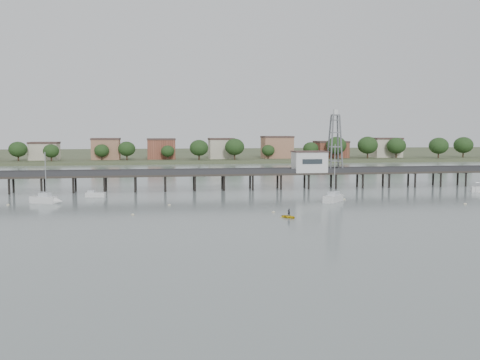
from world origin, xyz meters
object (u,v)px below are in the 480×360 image
object	(u,v)px
pier	(209,174)
lattice_tower	(335,143)
yellow_dinghy	(289,218)
sailboat_c	(336,198)
white_tender	(95,195)
sailboat_b	(49,200)

from	to	relation	value
pier	lattice_tower	xyz separation A→B (m)	(31.50, 0.00, 7.31)
lattice_tower	yellow_dinghy	world-z (taller)	lattice_tower
sailboat_c	white_tender	bearing A→B (deg)	114.20
white_tender	yellow_dinghy	distance (m)	48.24
lattice_tower	sailboat_c	bearing A→B (deg)	-108.35
lattice_tower	white_tender	bearing A→B (deg)	-170.53
sailboat_b	yellow_dinghy	world-z (taller)	sailboat_b
pier	white_tender	size ratio (longest dim) A/B	34.85
sailboat_c	white_tender	size ratio (longest dim) A/B	2.83
sailboat_b	white_tender	bearing A→B (deg)	71.37
sailboat_b	yellow_dinghy	size ratio (longest dim) A/B	3.65
lattice_tower	white_tender	size ratio (longest dim) A/B	3.60
sailboat_b	yellow_dinghy	distance (m)	49.14
sailboat_c	white_tender	xyz separation A→B (m)	(-49.16, 14.50, -0.16)
lattice_tower	yellow_dinghy	xyz separation A→B (m)	(-22.58, -43.20, -11.10)
pier	yellow_dinghy	bearing A→B (deg)	-78.33
sailboat_c	yellow_dinghy	size ratio (longest dim) A/B	4.21
pier	lattice_tower	size ratio (longest dim) A/B	9.68
lattice_tower	sailboat_b	distance (m)	68.45
lattice_tower	yellow_dinghy	distance (m)	49.99
pier	yellow_dinghy	distance (m)	44.28
pier	sailboat_b	world-z (taller)	sailboat_b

